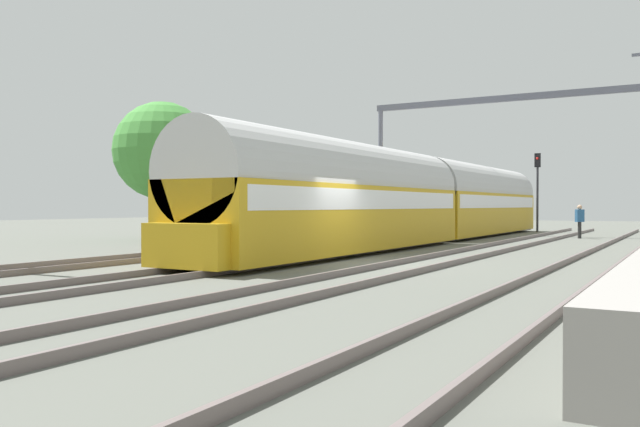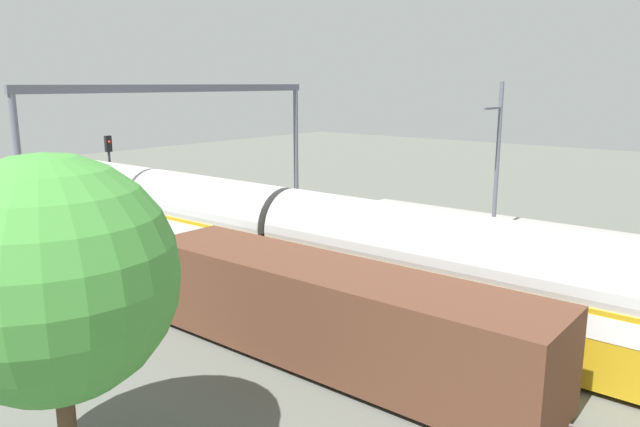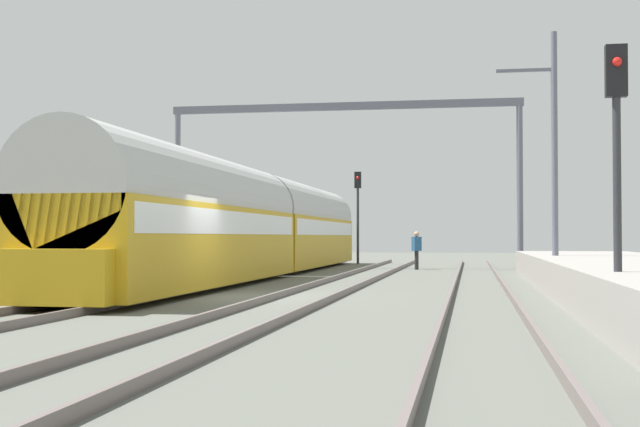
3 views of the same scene
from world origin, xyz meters
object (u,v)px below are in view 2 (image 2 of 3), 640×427
at_px(person_crossing, 256,214).
at_px(freight_car, 331,314).
at_px(passenger_train, 287,239).
at_px(catenary_gantry, 185,125).
at_px(railway_signal_far, 110,168).

bearing_deg(person_crossing, freight_car, -168.42).
bearing_deg(passenger_train, person_crossing, 52.52).
distance_m(passenger_train, catenary_gantry, 9.62).
height_order(person_crossing, railway_signal_far, railway_signal_far).
xyz_separation_m(freight_car, person_crossing, (9.73, 12.68, -0.44)).
height_order(freight_car, catenary_gantry, catenary_gantry).
bearing_deg(passenger_train, freight_car, -127.56).
relative_size(freight_car, person_crossing, 7.51).
height_order(passenger_train, catenary_gantry, catenary_gantry).
relative_size(freight_car, catenary_gantry, 0.77).
xyz_separation_m(passenger_train, railway_signal_far, (1.92, 15.17, 1.27)).
bearing_deg(railway_signal_far, passenger_train, -97.20).
distance_m(freight_car, catenary_gantry, 15.85).
bearing_deg(catenary_gantry, railway_signal_far, 91.26).
relative_size(freight_car, railway_signal_far, 2.57).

